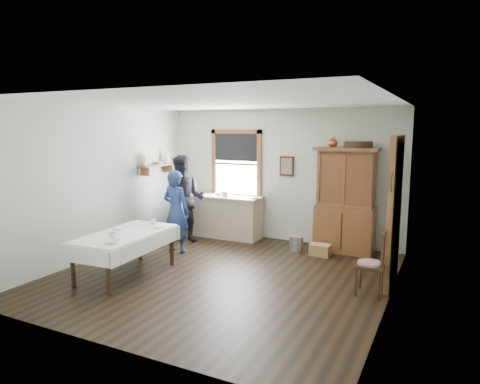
{
  "coord_description": "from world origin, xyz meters",
  "views": [
    {
      "loc": [
        3.14,
        -5.72,
        2.33
      ],
      "look_at": [
        0.16,
        0.3,
        1.31
      ],
      "focal_mm": 32.0,
      "sensor_mm": 36.0,
      "label": 1
    }
  ],
  "objects_px": {
    "wicker_basket": "(320,250)",
    "dining_table": "(126,254)",
    "pail": "(296,243)",
    "woman_blue": "(176,214)",
    "figure_dark": "(184,202)",
    "china_hutch": "(345,200)",
    "work_counter": "(226,216)",
    "spindle_chair": "(371,262)"
  },
  "relations": [
    {
      "from": "wicker_basket",
      "to": "dining_table",
      "type": "bearing_deg",
      "value": -136.09
    },
    {
      "from": "pail",
      "to": "wicker_basket",
      "type": "distance_m",
      "value": 0.52
    },
    {
      "from": "dining_table",
      "to": "wicker_basket",
      "type": "bearing_deg",
      "value": 43.91
    },
    {
      "from": "woman_blue",
      "to": "figure_dark",
      "type": "relative_size",
      "value": 0.87
    },
    {
      "from": "china_hutch",
      "to": "dining_table",
      "type": "xyz_separation_m",
      "value": [
        -2.8,
        -2.85,
        -0.64
      ]
    },
    {
      "from": "pail",
      "to": "woman_blue",
      "type": "distance_m",
      "value": 2.34
    },
    {
      "from": "wicker_basket",
      "to": "figure_dark",
      "type": "distance_m",
      "value": 2.89
    },
    {
      "from": "work_counter",
      "to": "wicker_basket",
      "type": "distance_m",
      "value": 2.27
    },
    {
      "from": "work_counter",
      "to": "figure_dark",
      "type": "distance_m",
      "value": 0.99
    },
    {
      "from": "china_hutch",
      "to": "wicker_basket",
      "type": "relative_size",
      "value": 5.43
    },
    {
      "from": "dining_table",
      "to": "pail",
      "type": "bearing_deg",
      "value": 51.72
    },
    {
      "from": "woman_blue",
      "to": "china_hutch",
      "type": "bearing_deg",
      "value": -150.04
    },
    {
      "from": "work_counter",
      "to": "spindle_chair",
      "type": "relative_size",
      "value": 1.68
    },
    {
      "from": "spindle_chair",
      "to": "wicker_basket",
      "type": "xyz_separation_m",
      "value": [
        -1.13,
        1.49,
        -0.36
      ]
    },
    {
      "from": "pail",
      "to": "spindle_chair",
      "type": "bearing_deg",
      "value": -44.66
    },
    {
      "from": "china_hutch",
      "to": "woman_blue",
      "type": "distance_m",
      "value": 3.17
    },
    {
      "from": "work_counter",
      "to": "dining_table",
      "type": "xyz_separation_m",
      "value": [
        -0.28,
        -2.84,
        -0.1
      ]
    },
    {
      "from": "china_hutch",
      "to": "wicker_basket",
      "type": "xyz_separation_m",
      "value": [
        -0.32,
        -0.47,
        -0.88
      ]
    },
    {
      "from": "pail",
      "to": "figure_dark",
      "type": "height_order",
      "value": "figure_dark"
    },
    {
      "from": "wicker_basket",
      "to": "figure_dark",
      "type": "xyz_separation_m",
      "value": [
        -2.79,
        -0.25,
        0.72
      ]
    },
    {
      "from": "figure_dark",
      "to": "china_hutch",
      "type": "bearing_deg",
      "value": -3.73
    },
    {
      "from": "wicker_basket",
      "to": "spindle_chair",
      "type": "bearing_deg",
      "value": -52.87
    },
    {
      "from": "china_hutch",
      "to": "woman_blue",
      "type": "xyz_separation_m",
      "value": [
        -2.83,
        -1.41,
        -0.26
      ]
    },
    {
      "from": "spindle_chair",
      "to": "woman_blue",
      "type": "height_order",
      "value": "woman_blue"
    },
    {
      "from": "woman_blue",
      "to": "figure_dark",
      "type": "height_order",
      "value": "figure_dark"
    },
    {
      "from": "china_hutch",
      "to": "woman_blue",
      "type": "bearing_deg",
      "value": -152.89
    },
    {
      "from": "wicker_basket",
      "to": "figure_dark",
      "type": "bearing_deg",
      "value": -174.78
    },
    {
      "from": "dining_table",
      "to": "wicker_basket",
      "type": "distance_m",
      "value": 3.45
    },
    {
      "from": "pail",
      "to": "figure_dark",
      "type": "distance_m",
      "value": 2.41
    },
    {
      "from": "dining_table",
      "to": "figure_dark",
      "type": "height_order",
      "value": "figure_dark"
    },
    {
      "from": "figure_dark",
      "to": "dining_table",
      "type": "bearing_deg",
      "value": -98.57
    },
    {
      "from": "work_counter",
      "to": "china_hutch",
      "type": "relative_size",
      "value": 0.79
    },
    {
      "from": "woman_blue",
      "to": "dining_table",
      "type": "bearing_deg",
      "value": 94.8
    },
    {
      "from": "pail",
      "to": "wicker_basket",
      "type": "bearing_deg",
      "value": -13.49
    },
    {
      "from": "spindle_chair",
      "to": "pail",
      "type": "height_order",
      "value": "spindle_chair"
    },
    {
      "from": "dining_table",
      "to": "woman_blue",
      "type": "relative_size",
      "value": 1.2
    },
    {
      "from": "wicker_basket",
      "to": "figure_dark",
      "type": "relative_size",
      "value": 0.22
    },
    {
      "from": "dining_table",
      "to": "spindle_chair",
      "type": "xyz_separation_m",
      "value": [
        3.61,
        0.9,
        0.12
      ]
    },
    {
      "from": "pail",
      "to": "china_hutch",
      "type": "bearing_deg",
      "value": 22.81
    },
    {
      "from": "pail",
      "to": "wicker_basket",
      "type": "xyz_separation_m",
      "value": [
        0.5,
        -0.12,
        -0.03
      ]
    },
    {
      "from": "spindle_chair",
      "to": "woman_blue",
      "type": "relative_size",
      "value": 0.65
    },
    {
      "from": "wicker_basket",
      "to": "china_hutch",
      "type": "bearing_deg",
      "value": 55.38
    }
  ]
}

